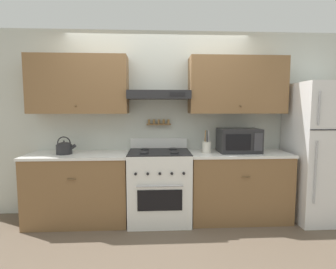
{
  "coord_description": "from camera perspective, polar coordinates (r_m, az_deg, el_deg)",
  "views": [
    {
      "loc": [
        -0.06,
        -3.07,
        1.48
      ],
      "look_at": [
        0.11,
        0.26,
        1.15
      ],
      "focal_mm": 28.0,
      "sensor_mm": 36.0,
      "label": 1
    }
  ],
  "objects": [
    {
      "name": "ground_plane",
      "position": [
        3.41,
        -1.77,
        -20.11
      ],
      "size": [
        16.0,
        16.0,
        0.0
      ],
      "primitive_type": "plane",
      "color": "brown"
    },
    {
      "name": "wall_back",
      "position": [
        3.66,
        -1.96,
        5.5
      ],
      "size": [
        5.2,
        0.46,
        2.55
      ],
      "color": "silver",
      "rests_on": "ground_plane"
    },
    {
      "name": "counter_left",
      "position": [
        3.69,
        -18.74,
        -10.9
      ],
      "size": [
        1.3,
        0.64,
        0.9
      ],
      "color": "brown",
      "rests_on": "ground_plane"
    },
    {
      "name": "counter_right",
      "position": [
        3.72,
        14.89,
        -10.62
      ],
      "size": [
        1.32,
        0.64,
        0.9
      ],
      "color": "brown",
      "rests_on": "ground_plane"
    },
    {
      "name": "stove_range",
      "position": [
        3.52,
        -1.9,
        -11.07
      ],
      "size": [
        0.79,
        0.68,
        1.07
      ],
      "color": "white",
      "rests_on": "ground_plane"
    },
    {
      "name": "refrigerator",
      "position": [
        4.03,
        30.1,
        -3.32
      ],
      "size": [
        0.74,
        0.74,
        1.82
      ],
      "color": "white",
      "rests_on": "ground_plane"
    },
    {
      "name": "tea_kettle",
      "position": [
        3.61,
        -21.64,
        -2.66
      ],
      "size": [
        0.25,
        0.2,
        0.23
      ],
      "color": "#232326",
      "rests_on": "counter_left"
    },
    {
      "name": "microwave",
      "position": [
        3.61,
        15.14,
        -1.26
      ],
      "size": [
        0.53,
        0.38,
        0.32
      ],
      "color": "#232326",
      "rests_on": "counter_right"
    },
    {
      "name": "utensil_crock",
      "position": [
        3.49,
        8.39,
        -2.66
      ],
      "size": [
        0.12,
        0.12,
        0.3
      ],
      "color": "silver",
      "rests_on": "counter_right"
    }
  ]
}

